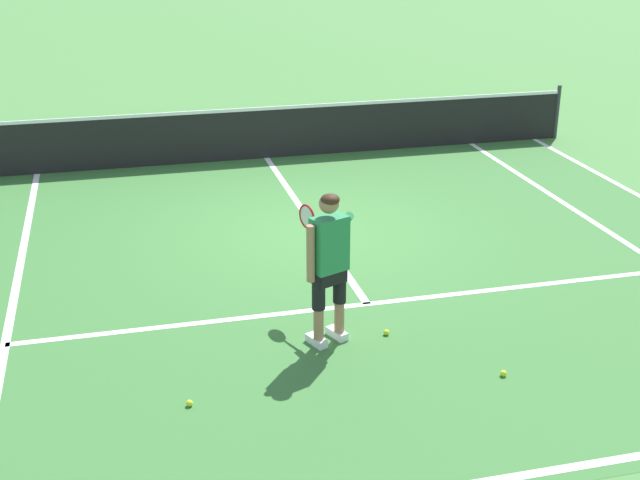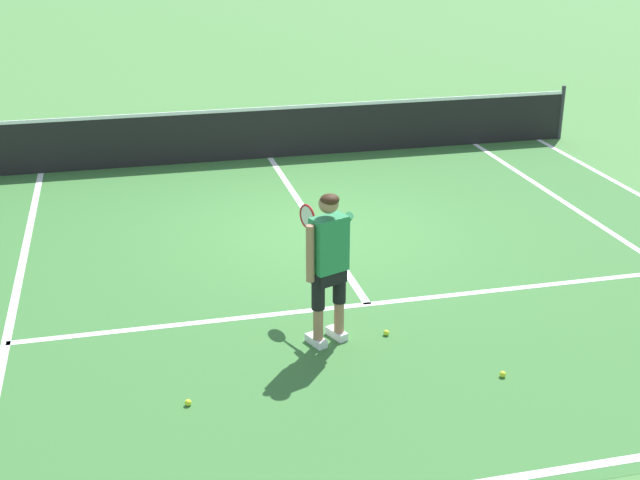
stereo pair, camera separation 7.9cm
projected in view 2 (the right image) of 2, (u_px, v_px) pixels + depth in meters
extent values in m
plane|color=#477F3D|center=(319.00, 231.00, 12.45)|extent=(80.00, 80.00, 0.00)
cube|color=#387033|center=(336.00, 258.00, 11.53)|extent=(10.98, 10.25, 0.00)
cube|color=white|center=(368.00, 304.00, 10.20)|extent=(8.23, 0.10, 0.01)
cube|color=white|center=(308.00, 215.00, 13.09)|extent=(0.10, 6.40, 0.01)
cube|color=white|center=(17.00, 288.00, 10.63)|extent=(0.10, 9.85, 0.01)
cube|color=white|center=(609.00, 231.00, 12.43)|extent=(0.10, 9.85, 0.01)
cylinder|color=#333338|center=(561.00, 112.00, 17.08)|extent=(0.08, 0.08, 1.07)
cube|color=black|center=(269.00, 134.00, 15.81)|extent=(11.84, 0.02, 0.91)
cube|color=white|center=(269.00, 108.00, 15.63)|extent=(11.84, 0.03, 0.06)
cube|color=white|center=(316.00, 341.00, 9.27)|extent=(0.21, 0.30, 0.09)
cube|color=white|center=(337.00, 334.00, 9.42)|extent=(0.21, 0.30, 0.09)
cylinder|color=#A37556|center=(318.00, 324.00, 9.16)|extent=(0.11, 0.11, 0.36)
cylinder|color=black|center=(318.00, 291.00, 9.01)|extent=(0.14, 0.14, 0.41)
cylinder|color=#A37556|center=(339.00, 317.00, 9.31)|extent=(0.11, 0.11, 0.36)
cylinder|color=black|center=(339.00, 285.00, 9.17)|extent=(0.14, 0.14, 0.41)
cube|color=black|center=(329.00, 274.00, 9.03)|extent=(0.39, 0.31, 0.20)
cube|color=#28844C|center=(329.00, 244.00, 8.90)|extent=(0.43, 0.35, 0.60)
cylinder|color=#A37556|center=(310.00, 254.00, 8.79)|extent=(0.09, 0.09, 0.62)
cylinder|color=#28844C|center=(344.00, 223.00, 9.06)|extent=(0.18, 0.28, 0.29)
cylinder|color=#A37556|center=(335.00, 229.00, 9.29)|extent=(0.18, 0.30, 0.14)
sphere|color=#A37556|center=(329.00, 204.00, 8.74)|extent=(0.21, 0.21, 0.21)
ellipsoid|color=#382314|center=(330.00, 199.00, 8.71)|extent=(0.26, 0.26, 0.12)
cylinder|color=#232326|center=(325.00, 225.00, 9.48)|extent=(0.10, 0.20, 0.03)
cylinder|color=red|center=(317.00, 221.00, 9.59)|extent=(0.06, 0.10, 0.02)
torus|color=red|center=(307.00, 217.00, 9.73)|extent=(0.14, 0.28, 0.30)
cylinder|color=silver|center=(307.00, 217.00, 9.73)|extent=(0.10, 0.23, 0.25)
sphere|color=#CCE02D|center=(188.00, 403.00, 8.16)|extent=(0.07, 0.07, 0.07)
sphere|color=#CCE02D|center=(503.00, 374.00, 8.64)|extent=(0.07, 0.07, 0.07)
sphere|color=#CCE02D|center=(386.00, 333.00, 9.47)|extent=(0.07, 0.07, 0.07)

